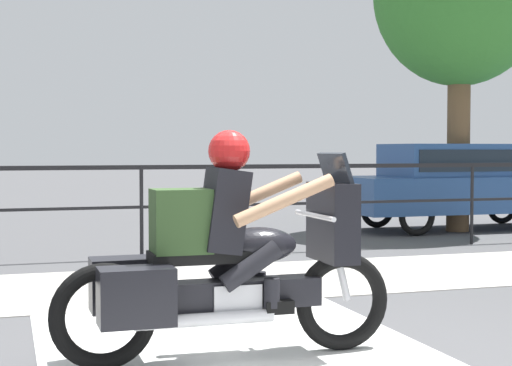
% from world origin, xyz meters
% --- Properties ---
extents(sidewalk_band, '(44.00, 2.40, 0.01)m').
position_xyz_m(sidewalk_band, '(0.00, 3.40, 0.01)').
color(sidewalk_band, '#B7B2A8').
rests_on(sidewalk_band, ground).
extents(fence_railing, '(36.00, 0.05, 1.25)m').
position_xyz_m(fence_railing, '(0.00, 5.57, 0.98)').
color(fence_railing, black).
rests_on(fence_railing, ground).
extents(motorcycle, '(2.43, 0.76, 1.59)m').
position_xyz_m(motorcycle, '(-0.29, 0.32, 0.70)').
color(motorcycle, black).
rests_on(motorcycle, ground).
extents(parked_car, '(4.39, 1.62, 1.56)m').
position_xyz_m(parked_car, '(6.13, 7.59, 0.89)').
color(parked_car, '#284C84').
rests_on(parked_car, ground).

